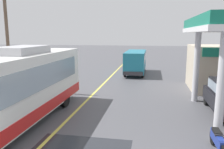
% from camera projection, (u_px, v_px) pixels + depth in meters
% --- Properties ---
extents(ground, '(120.00, 120.00, 0.00)m').
position_uv_depth(ground, '(115.00, 73.00, 25.35)').
color(ground, '#4C4C51').
extents(lane_divider_stripe, '(0.16, 50.00, 0.01)m').
position_uv_depth(lane_divider_stripe, '(105.00, 82.00, 20.51)').
color(lane_divider_stripe, '#D8CC4C').
rests_on(lane_divider_stripe, ground).
extents(coach_bus_main, '(2.60, 11.04, 3.69)m').
position_uv_depth(coach_bus_main, '(13.00, 91.00, 10.22)').
color(coach_bus_main, white).
rests_on(coach_bus_main, ground).
extents(minibus_opposing_lane, '(2.04, 6.13, 2.44)m').
position_uv_depth(minibus_opposing_lane, '(136.00, 60.00, 24.40)').
color(minibus_opposing_lane, teal).
rests_on(minibus_opposing_lane, ground).
extents(motorcycle_parked_forecourt, '(0.55, 1.80, 0.92)m').
position_uv_depth(motorcycle_parked_forecourt, '(217.00, 140.00, 8.26)').
color(motorcycle_parked_forecourt, black).
rests_on(motorcycle_parked_forecourt, ground).
extents(utility_pole_roadside, '(1.80, 0.24, 8.89)m').
position_uv_depth(utility_pole_roadside, '(7.00, 29.00, 16.89)').
color(utility_pole_roadside, brown).
rests_on(utility_pole_roadside, ground).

